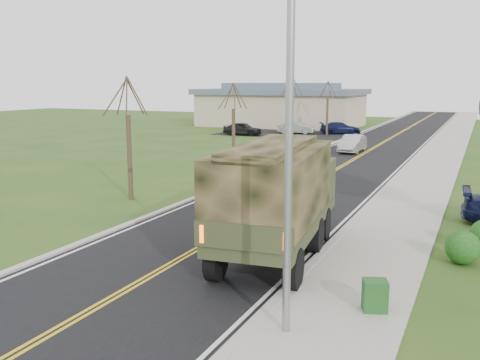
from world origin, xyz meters
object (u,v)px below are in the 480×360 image
Objects in this scene: military_truck at (277,192)px; suv_champagne at (266,172)px; sedan_silver at (352,144)px; utility_box_near at (375,295)px.

military_truck is 12.77m from suv_champagne.
suv_champagne is 1.24× the size of sedan_silver.
military_truck is at bearing -81.19° from sedan_silver.
sedan_silver is (1.17, 16.44, -0.03)m from suv_champagne.
utility_box_near is at bearing -45.93° from military_truck.
military_truck reaches higher than sedan_silver.
military_truck is 1.50× the size of suv_champagne.
sedan_silver is (-3.90, 28.06, -1.53)m from military_truck.
sedan_silver reaches higher than utility_box_near.
utility_box_near is at bearing -50.90° from suv_champagne.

